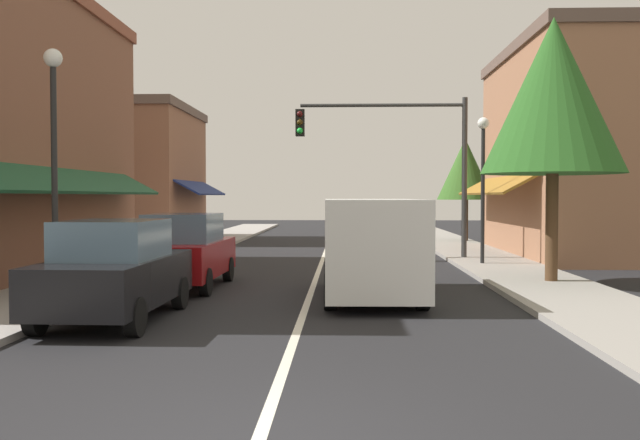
# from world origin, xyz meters

# --- Properties ---
(ground_plane) EXTENTS (80.00, 80.00, 0.00)m
(ground_plane) POSITION_xyz_m (0.00, 18.00, 0.00)
(ground_plane) COLOR black
(sidewalk_left) EXTENTS (2.60, 56.00, 0.12)m
(sidewalk_left) POSITION_xyz_m (-5.50, 18.00, 0.06)
(sidewalk_left) COLOR #A39E99
(sidewalk_left) RESTS_ON ground
(sidewalk_right) EXTENTS (2.60, 56.00, 0.12)m
(sidewalk_right) POSITION_xyz_m (5.50, 18.00, 0.06)
(sidewalk_right) COLOR gray
(sidewalk_right) RESTS_ON ground
(lane_center_stripe) EXTENTS (0.14, 52.00, 0.01)m
(lane_center_stripe) POSITION_xyz_m (0.00, 18.00, 0.00)
(lane_center_stripe) COLOR silver
(lane_center_stripe) RESTS_ON ground
(storefront_right_block) EXTENTS (6.58, 10.20, 7.68)m
(storefront_right_block) POSITION_xyz_m (9.43, 20.00, 3.84)
(storefront_right_block) COLOR #9E6B4C
(storefront_right_block) RESTS_ON ground
(storefront_far_left) EXTENTS (6.96, 8.20, 6.56)m
(storefront_far_left) POSITION_xyz_m (-9.62, 28.00, 3.28)
(storefront_far_left) COLOR #8E5B42
(storefront_far_left) RESTS_ON ground
(parked_car_nearest_left) EXTENTS (1.85, 4.14, 1.77)m
(parked_car_nearest_left) POSITION_xyz_m (-3.24, 6.06, 0.88)
(parked_car_nearest_left) COLOR black
(parked_car_nearest_left) RESTS_ON ground
(parked_car_second_left) EXTENTS (1.84, 4.13, 1.77)m
(parked_car_second_left) POSITION_xyz_m (-3.04, 10.52, 0.88)
(parked_car_second_left) COLOR maroon
(parked_car_second_left) RESTS_ON ground
(van_in_lane) EXTENTS (2.10, 5.23, 2.12)m
(van_in_lane) POSITION_xyz_m (1.33, 9.02, 1.15)
(van_in_lane) COLOR silver
(van_in_lane) RESTS_ON ground
(traffic_signal_mast_arm) EXTENTS (5.79, 0.50, 5.51)m
(traffic_signal_mast_arm) POSITION_xyz_m (2.74, 17.82, 3.82)
(traffic_signal_mast_arm) COLOR #333333
(traffic_signal_mast_arm) RESTS_ON ground
(street_lamp_left_near) EXTENTS (0.36, 0.36, 5.05)m
(street_lamp_left_near) POSITION_xyz_m (-4.91, 7.55, 3.38)
(street_lamp_left_near) COLOR black
(street_lamp_left_near) RESTS_ON ground
(street_lamp_right_mid) EXTENTS (0.36, 0.36, 4.61)m
(street_lamp_right_mid) POSITION_xyz_m (5.01, 15.80, 3.12)
(street_lamp_right_mid) COLOR black
(street_lamp_right_mid) RESTS_ON ground
(tree_right_near) EXTENTS (3.44, 3.44, 6.52)m
(tree_right_near) POSITION_xyz_m (5.81, 11.29, 4.61)
(tree_right_near) COLOR #4C331E
(tree_right_near) RESTS_ON ground
(tree_right_far) EXTENTS (2.58, 2.58, 4.87)m
(tree_right_far) POSITION_xyz_m (6.34, 26.82, 3.42)
(tree_right_far) COLOR #4C331E
(tree_right_far) RESTS_ON ground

